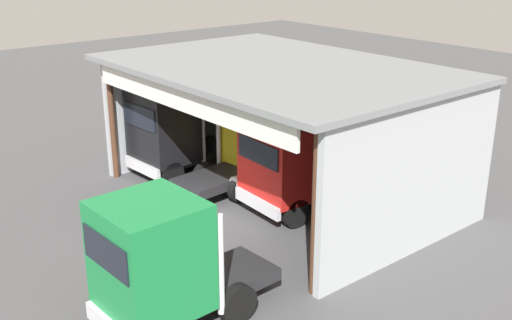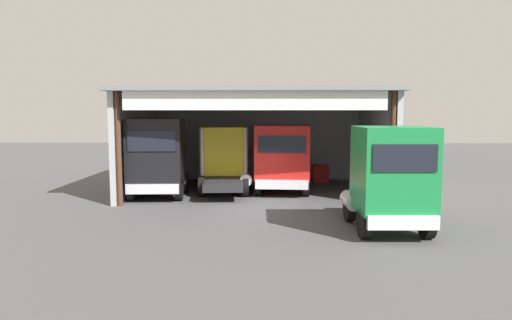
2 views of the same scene
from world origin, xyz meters
TOP-DOWN VIEW (x-y plane):
  - ground_plane at (0.00, 0.00)m, footprint 80.00×80.00m
  - workshop_shed at (0.00, 4.88)m, footprint 12.71×8.85m
  - truck_black_yard_outside at (-4.61, 1.98)m, footprint 2.78×4.47m
  - truck_yellow_right_bay at (-1.63, 4.06)m, footprint 2.78×5.18m
  - truck_red_left_bay at (1.29, 3.41)m, footprint 2.83×4.72m
  - truck_green_center_left_bay at (4.63, -3.97)m, footprint 2.57×4.86m
  - oil_drum at (3.83, 7.21)m, footprint 0.58×0.58m
  - tool_cart at (3.63, 7.18)m, footprint 0.90×0.60m
  - traffic_cone at (3.86, -2.53)m, footprint 0.36×0.36m

SIDE VIEW (x-z plane):
  - ground_plane at x=0.00m, z-range 0.00..0.00m
  - traffic_cone at x=3.86m, z-range 0.00..0.56m
  - oil_drum at x=3.83m, z-range 0.00..0.93m
  - tool_cart at x=3.63m, z-range 0.00..1.00m
  - truck_yellow_right_bay at x=-1.63m, z-range 0.05..3.32m
  - truck_red_left_bay at x=1.29m, z-range 0.11..3.51m
  - truck_green_center_left_bay at x=4.63m, z-range 0.08..3.64m
  - truck_black_yard_outside at x=-4.61m, z-range 0.06..3.79m
  - workshop_shed at x=0.00m, z-range 0.93..6.04m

